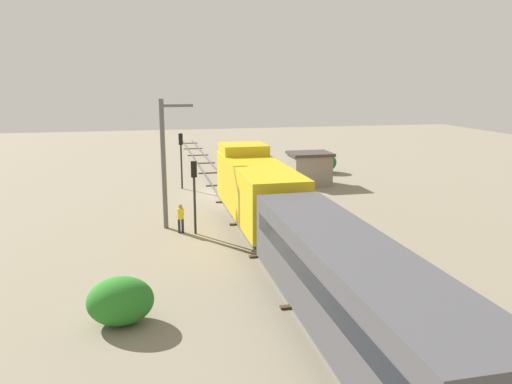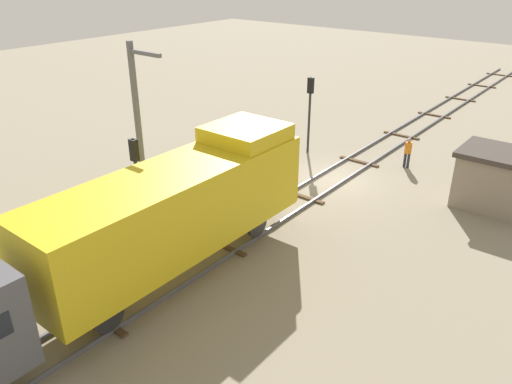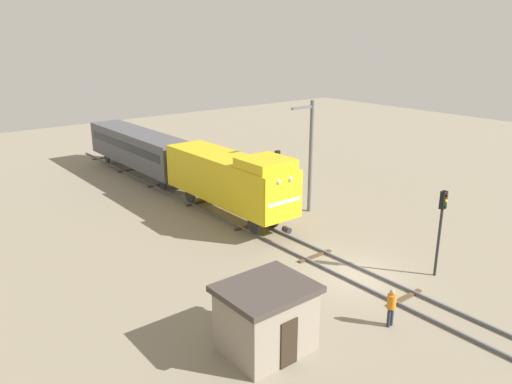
{
  "view_description": "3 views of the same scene",
  "coord_description": "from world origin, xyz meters",
  "px_view_note": "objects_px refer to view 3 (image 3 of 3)",
  "views": [
    {
      "loc": [
        6.01,
        37.69,
        8.66
      ],
      "look_at": [
        -0.75,
        7.5,
        1.7
      ],
      "focal_mm": 35.0,
      "sensor_mm": 36.0,
      "label": 1
    },
    {
      "loc": [
        -11.87,
        21.55,
        10.74
      ],
      "look_at": [
        0.59,
        5.85,
        1.2
      ],
      "focal_mm": 35.0,
      "sensor_mm": 36.0,
      "label": 2
    },
    {
      "loc": [
        -18.25,
        -14.67,
        11.79
      ],
      "look_at": [
        -0.32,
        7.75,
        2.62
      ],
      "focal_mm": 35.0,
      "sensor_mm": 36.0,
      "label": 3
    }
  ],
  "objects_px": {
    "catenary_mast": "(310,154)",
    "relay_hut": "(266,318)",
    "worker_near_track": "(391,305)",
    "worker_by_signal": "(289,195)",
    "locomotive": "(230,177)",
    "traffic_signal_mid": "(277,169)",
    "passenger_car_leading": "(139,147)",
    "traffic_signal_near": "(441,218)"
  },
  "relations": [
    {
      "from": "locomotive",
      "to": "worker_near_track",
      "type": "bearing_deg",
      "value": -99.22
    },
    {
      "from": "traffic_signal_near",
      "to": "traffic_signal_mid",
      "type": "xyz_separation_m",
      "value": [
        0.2,
        12.51,
        -0.18
      ]
    },
    {
      "from": "passenger_car_leading",
      "to": "catenary_mast",
      "type": "xyz_separation_m",
      "value": [
        4.94,
        -15.74,
        1.54
      ]
    },
    {
      "from": "traffic_signal_near",
      "to": "worker_near_track",
      "type": "distance_m",
      "value": 6.16
    },
    {
      "from": "traffic_signal_mid",
      "to": "catenary_mast",
      "type": "relative_size",
      "value": 0.55
    },
    {
      "from": "locomotive",
      "to": "traffic_signal_near",
      "type": "distance_m",
      "value": 13.74
    },
    {
      "from": "relay_hut",
      "to": "catenary_mast",
      "type": "bearing_deg",
      "value": 39.77
    },
    {
      "from": "worker_by_signal",
      "to": "catenary_mast",
      "type": "xyz_separation_m",
      "value": [
        0.74,
        -1.21,
        3.07
      ]
    },
    {
      "from": "traffic_signal_near",
      "to": "catenary_mast",
      "type": "height_order",
      "value": "catenary_mast"
    },
    {
      "from": "traffic_signal_near",
      "to": "relay_hut",
      "type": "xyz_separation_m",
      "value": [
        -10.7,
        0.6,
        -1.72
      ]
    },
    {
      "from": "passenger_car_leading",
      "to": "relay_hut",
      "type": "height_order",
      "value": "passenger_car_leading"
    },
    {
      "from": "relay_hut",
      "to": "traffic_signal_near",
      "type": "bearing_deg",
      "value": -3.23
    },
    {
      "from": "traffic_signal_near",
      "to": "worker_by_signal",
      "type": "bearing_deg",
      "value": 85.3
    },
    {
      "from": "traffic_signal_mid",
      "to": "worker_near_track",
      "type": "xyz_separation_m",
      "value": [
        -5.8,
        -13.94,
        -1.94
      ]
    },
    {
      "from": "relay_hut",
      "to": "traffic_signal_mid",
      "type": "bearing_deg",
      "value": 47.53
    },
    {
      "from": "worker_by_signal",
      "to": "traffic_signal_mid",
      "type": "bearing_deg",
      "value": 130.18
    },
    {
      "from": "worker_near_track",
      "to": "catenary_mast",
      "type": "xyz_separation_m",
      "value": [
        7.34,
        12.38,
        3.07
      ]
    },
    {
      "from": "locomotive",
      "to": "worker_by_signal",
      "type": "height_order",
      "value": "locomotive"
    },
    {
      "from": "passenger_car_leading",
      "to": "traffic_signal_near",
      "type": "xyz_separation_m",
      "value": [
        3.2,
        -26.69,
        0.59
      ]
    },
    {
      "from": "traffic_signal_mid",
      "to": "relay_hut",
      "type": "relative_size",
      "value": 1.21
    },
    {
      "from": "worker_near_track",
      "to": "worker_by_signal",
      "type": "height_order",
      "value": "same"
    },
    {
      "from": "worker_near_track",
      "to": "relay_hut",
      "type": "xyz_separation_m",
      "value": [
        -5.1,
        2.03,
        0.4
      ]
    },
    {
      "from": "catenary_mast",
      "to": "relay_hut",
      "type": "relative_size",
      "value": 2.18
    },
    {
      "from": "traffic_signal_mid",
      "to": "worker_by_signal",
      "type": "distance_m",
      "value": 2.13
    },
    {
      "from": "worker_by_signal",
      "to": "catenary_mast",
      "type": "relative_size",
      "value": 0.22
    },
    {
      "from": "passenger_car_leading",
      "to": "catenary_mast",
      "type": "height_order",
      "value": "catenary_mast"
    },
    {
      "from": "relay_hut",
      "to": "worker_by_signal",
      "type": "bearing_deg",
      "value": 44.65
    },
    {
      "from": "catenary_mast",
      "to": "locomotive",
      "type": "bearing_deg",
      "value": 154.05
    },
    {
      "from": "worker_near_track",
      "to": "passenger_car_leading",
      "type": "bearing_deg",
      "value": -28.59
    },
    {
      "from": "worker_near_track",
      "to": "catenary_mast",
      "type": "relative_size",
      "value": 0.22
    },
    {
      "from": "passenger_car_leading",
      "to": "traffic_signal_near",
      "type": "height_order",
      "value": "traffic_signal_near"
    },
    {
      "from": "locomotive",
      "to": "relay_hut",
      "type": "distance_m",
      "value": 14.86
    },
    {
      "from": "locomotive",
      "to": "catenary_mast",
      "type": "relative_size",
      "value": 1.52
    },
    {
      "from": "worker_by_signal",
      "to": "locomotive",
      "type": "bearing_deg",
      "value": 137.98
    },
    {
      "from": "locomotive",
      "to": "passenger_car_leading",
      "type": "xyz_separation_m",
      "value": [
        0.0,
        13.34,
        -0.25
      ]
    },
    {
      "from": "traffic_signal_mid",
      "to": "catenary_mast",
      "type": "bearing_deg",
      "value": -45.41
    },
    {
      "from": "passenger_car_leading",
      "to": "traffic_signal_near",
      "type": "relative_size",
      "value": 3.11
    },
    {
      "from": "traffic_signal_near",
      "to": "catenary_mast",
      "type": "relative_size",
      "value": 0.59
    },
    {
      "from": "worker_by_signal",
      "to": "relay_hut",
      "type": "bearing_deg",
      "value": -161.49
    },
    {
      "from": "worker_near_track",
      "to": "relay_hut",
      "type": "bearing_deg",
      "value": 44.59
    },
    {
      "from": "passenger_car_leading",
      "to": "worker_near_track",
      "type": "xyz_separation_m",
      "value": [
        -2.4,
        -28.12,
        -1.53
      ]
    },
    {
      "from": "locomotive",
      "to": "worker_near_track",
      "type": "distance_m",
      "value": 15.08
    }
  ]
}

